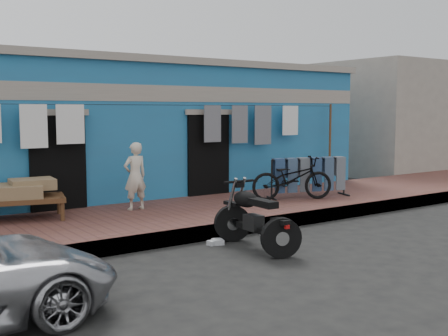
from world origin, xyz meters
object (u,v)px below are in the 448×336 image
(charpoy, at_px, (7,201))
(jeans_rack, at_px, (309,177))
(bicycle, at_px, (292,173))
(motorcycle, at_px, (255,216))
(seated_person, at_px, (135,176))

(charpoy, height_order, jeans_rack, jeans_rack)
(bicycle, height_order, motorcycle, bicycle)
(seated_person, relative_size, motorcycle, 0.80)
(bicycle, distance_m, motorcycle, 3.54)
(seated_person, bearing_deg, motorcycle, 97.33)
(bicycle, distance_m, charpoy, 5.79)
(bicycle, distance_m, jeans_rack, 0.59)
(seated_person, distance_m, motorcycle, 3.13)
(jeans_rack, bearing_deg, charpoy, 170.42)
(bicycle, relative_size, jeans_rack, 0.91)
(motorcycle, relative_size, jeans_rack, 0.85)
(seated_person, distance_m, jeans_rack, 3.98)
(seated_person, bearing_deg, bicycle, 162.34)
(bicycle, xyz_separation_m, jeans_rack, (0.57, 0.08, -0.12))
(motorcycle, distance_m, jeans_rack, 4.04)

